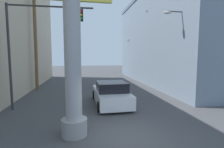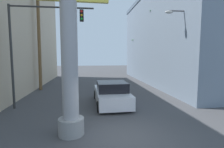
# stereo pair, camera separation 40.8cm
# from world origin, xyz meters

# --- Properties ---
(ground_plane) EXTENTS (86.93, 86.93, 0.00)m
(ground_plane) POSITION_xyz_m (0.00, 10.00, 0.00)
(ground_plane) COLOR #424244
(building_right) EXTENTS (9.17, 21.36, 10.99)m
(building_right) POSITION_xyz_m (9.73, 13.80, 5.50)
(building_right) COLOR slate
(building_right) RESTS_ON ground
(neon_sign_pole) EXTENTS (3.08, 1.05, 10.89)m
(neon_sign_pole) POSITION_xyz_m (-2.13, 0.59, 5.29)
(neon_sign_pole) COLOR #9E9EA3
(neon_sign_pole) RESTS_ON ground
(street_lamp) EXTENTS (2.26, 0.28, 6.52)m
(street_lamp) POSITION_xyz_m (5.68, 5.29, 3.97)
(street_lamp) COLOR #59595E
(street_lamp) RESTS_ON ground
(traffic_light_mast) EXTENTS (5.06, 0.32, 6.30)m
(traffic_light_mast) POSITION_xyz_m (-4.56, 4.75, 4.40)
(traffic_light_mast) COLOR #333333
(traffic_light_mast) RESTS_ON ground
(car_lead) EXTENTS (2.26, 4.69, 1.56)m
(car_lead) POSITION_xyz_m (0.08, 4.94, 0.70)
(car_lead) COLOR black
(car_lead) RESTS_ON ground
(palm_tree_near_right) EXTENTS (2.54, 2.62, 8.73)m
(palm_tree_near_right) POSITION_xyz_m (5.92, 5.08, 5.51)
(palm_tree_near_right) COLOR brown
(palm_tree_near_right) RESTS_ON ground
(palm_tree_mid_left) EXTENTS (2.84, 2.66, 9.49)m
(palm_tree_mid_left) POSITION_xyz_m (-6.14, 10.96, 6.08)
(palm_tree_mid_left) COLOR brown
(palm_tree_mid_left) RESTS_ON ground
(palm_tree_mid_right) EXTENTS (2.90, 2.91, 8.73)m
(palm_tree_mid_right) POSITION_xyz_m (6.35, 11.50, 5.27)
(palm_tree_mid_right) COLOR brown
(palm_tree_mid_right) RESTS_ON ground
(palm_tree_far_right) EXTENTS (2.42, 2.22, 6.18)m
(palm_tree_far_right) POSITION_xyz_m (6.12, 19.61, 3.82)
(palm_tree_far_right) COLOR brown
(palm_tree_far_right) RESTS_ON ground
(pedestrian_mid_right) EXTENTS (0.44, 0.44, 1.62)m
(pedestrian_mid_right) POSITION_xyz_m (5.62, 8.34, 0.94)
(pedestrian_mid_right) COLOR gray
(pedestrian_mid_right) RESTS_ON ground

